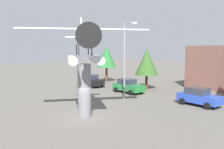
{
  "coord_description": "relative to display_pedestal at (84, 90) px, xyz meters",
  "views": [
    {
      "loc": [
        17.22,
        -11.51,
        5.82
      ],
      "look_at": [
        0.0,
        3.0,
        3.31
      ],
      "focal_mm": 40.42,
      "sensor_mm": 36.0,
      "label": 1
    }
  ],
  "objects": [
    {
      "name": "car_near_black",
      "position": [
        -12.66,
        9.68,
        -1.33
      ],
      "size": [
        4.2,
        2.02,
        1.76
      ],
      "color": "black",
      "rests_on": "ground"
    },
    {
      "name": "display_pedestal",
      "position": [
        0.0,
        0.0,
        0.0
      ],
      "size": [
        1.1,
        1.1,
        4.42
      ],
      "primitive_type": "cylinder",
      "color": "slate",
      "rests_on": "ground"
    },
    {
      "name": "car_mid_green",
      "position": [
        -5.52,
        10.28,
        -1.33
      ],
      "size": [
        4.2,
        2.02,
        1.76
      ],
      "color": "#237A38",
      "rests_on": "ground"
    },
    {
      "name": "car_far_blue",
      "position": [
        4.01,
        10.86,
        -1.33
      ],
      "size": [
        4.2,
        2.02,
        1.76
      ],
      "color": "#2847B7",
      "rests_on": "ground"
    },
    {
      "name": "tree_west",
      "position": [
        -15.03,
        14.49,
        1.95
      ],
      "size": [
        3.17,
        3.17,
        5.95
      ],
      "color": "brown",
      "rests_on": "ground"
    },
    {
      "name": "floatplane_monument",
      "position": [
        0.11,
        -0.06,
        3.88
      ],
      "size": [
        7.09,
        9.67,
        4.0
      ],
      "rotation": [
        0.0,
        0.0,
        -0.5
      ],
      "color": "silver",
      "rests_on": "display_pedestal"
    },
    {
      "name": "tree_east",
      "position": [
        -5.77,
        14.0,
        1.52
      ],
      "size": [
        3.18,
        3.18,
        5.52
      ],
      "color": "brown",
      "rests_on": "ground"
    },
    {
      "name": "ground_plane",
      "position": [
        0.0,
        0.0,
        -2.21
      ],
      "size": [
        140.0,
        140.0,
        0.0
      ],
      "primitive_type": "plane",
      "color": "#605B54"
    },
    {
      "name": "streetlight_primary",
      "position": [
        -2.89,
        7.37,
        2.63
      ],
      "size": [
        1.84,
        0.28,
        8.4
      ],
      "color": "gray",
      "rests_on": "ground"
    }
  ]
}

